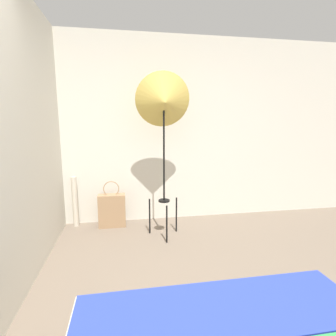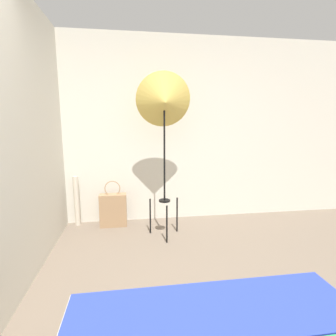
% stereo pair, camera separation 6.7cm
% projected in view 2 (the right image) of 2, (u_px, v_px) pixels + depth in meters
% --- Properties ---
extents(wall_back, '(8.00, 0.05, 2.60)m').
position_uv_depth(wall_back, '(158.00, 131.00, 3.72)').
color(wall_back, beige).
rests_on(wall_back, ground_plane).
extents(wall_side_left, '(0.05, 8.00, 2.60)m').
position_uv_depth(wall_side_left, '(9.00, 138.00, 2.03)').
color(wall_side_left, beige).
rests_on(wall_side_left, ground_plane).
extents(photo_umbrella, '(0.66, 0.39, 2.00)m').
position_uv_depth(photo_umbrella, '(165.00, 103.00, 3.04)').
color(photo_umbrella, black).
rests_on(photo_umbrella, ground_plane).
extents(tote_bag, '(0.36, 0.15, 0.64)m').
position_uv_depth(tote_bag, '(113.00, 210.00, 3.60)').
color(tote_bag, '#9E7A56').
rests_on(tote_bag, ground_plane).
extents(paper_roll, '(0.07, 0.07, 0.70)m').
position_uv_depth(paper_roll, '(77.00, 201.00, 3.61)').
color(paper_roll, beige).
rests_on(paper_roll, ground_plane).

